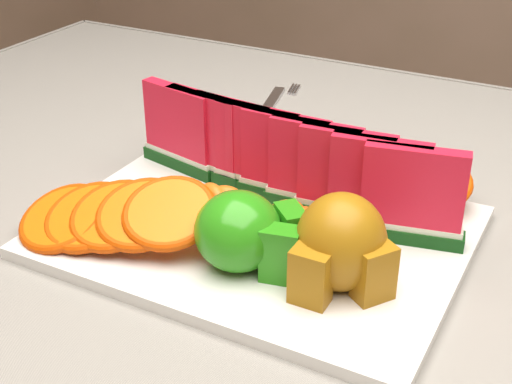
{
  "coord_description": "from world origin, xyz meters",
  "views": [
    {
      "loc": [
        0.21,
        -0.58,
        1.14
      ],
      "look_at": [
        -0.08,
        -0.04,
        0.81
      ],
      "focal_mm": 50.0,
      "sensor_mm": 36.0,
      "label": 1
    }
  ],
  "objects_px": {
    "platter": "(259,232)",
    "fork": "(270,107)",
    "pear_cluster": "(341,246)",
    "apple_cluster": "(246,233)"
  },
  "relations": [
    {
      "from": "platter",
      "to": "fork",
      "type": "xyz_separation_m",
      "value": [
        -0.15,
        0.31,
        -0.0
      ]
    },
    {
      "from": "fork",
      "to": "platter",
      "type": "bearing_deg",
      "value": -64.9
    },
    {
      "from": "platter",
      "to": "fork",
      "type": "height_order",
      "value": "platter"
    },
    {
      "from": "platter",
      "to": "fork",
      "type": "distance_m",
      "value": 0.34
    },
    {
      "from": "platter",
      "to": "apple_cluster",
      "type": "distance_m",
      "value": 0.08
    },
    {
      "from": "fork",
      "to": "apple_cluster",
      "type": "bearing_deg",
      "value": -66.05
    },
    {
      "from": "platter",
      "to": "apple_cluster",
      "type": "relative_size",
      "value": 3.47
    },
    {
      "from": "platter",
      "to": "pear_cluster",
      "type": "relative_size",
      "value": 3.82
    },
    {
      "from": "platter",
      "to": "fork",
      "type": "relative_size",
      "value": 2.06
    },
    {
      "from": "platter",
      "to": "pear_cluster",
      "type": "bearing_deg",
      "value": -25.41
    }
  ]
}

